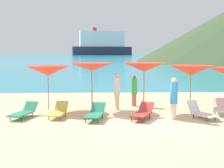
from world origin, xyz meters
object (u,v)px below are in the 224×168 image
Objects in this scene: umbrella_2 at (144,67)px; lounge_chair_4 at (220,107)px; umbrella_1 at (92,67)px; beachgoer_0 at (174,97)px; umbrella_3 at (191,70)px; lounge_chair_2 at (201,112)px; cruise_ship at (102,44)px; lounge_chair_3 at (142,112)px; lounge_chair_5 at (58,111)px; umbrella_0 at (48,71)px; lounge_chair_0 at (95,113)px; beachgoer_2 at (117,90)px; lounge_chair_6 at (24,112)px; beachgoer_1 at (134,90)px.

lounge_chair_4 is (3.44, -0.46, -1.81)m from umbrella_2.
umbrella_1 reaches higher than beachgoer_0.
lounge_chair_2 is (0.01, -1.62, -1.67)m from umbrella_3.
lounge_chair_3 is at bearing -100.57° from cruise_ship.
umbrella_1 is 1.00× the size of umbrella_2.
umbrella_2 is at bearing -175.93° from umbrella_3.
beachgoer_0 is at bearing 160.76° from lounge_chair_2.
lounge_chair_2 reaches higher than lounge_chair_5.
umbrella_0 is 3.67m from lounge_chair_0.
umbrella_1 is 1.02× the size of umbrella_3.
lounge_chair_4 is at bearing -8.75° from umbrella_0.
umbrella_0 is 0.04× the size of cruise_ship.
lounge_chair_3 is 1.44m from beachgoer_0.
beachgoer_2 reaches higher than lounge_chair_2.
lounge_chair_6 is 0.99× the size of beachgoer_0.
lounge_chair_0 is at bearing -159.34° from umbrella_3.
lounge_chair_2 is 0.89× the size of lounge_chair_4.
beachgoer_0 is (5.62, -2.42, -0.96)m from umbrella_0.
umbrella_1 is 1.38× the size of lounge_chair_0.
umbrella_2 is 5.75m from lounge_chair_6.
lounge_chair_0 is 1.01× the size of lounge_chair_4.
umbrella_0 is at bearing 174.85° from umbrella_3.
lounge_chair_5 is at bearing 175.81° from lounge_chair_0.
beachgoer_1 is (-0.04, 3.12, 0.56)m from lounge_chair_3.
beachgoer_1 is at bearing -100.57° from cruise_ship.
beachgoer_0 is (1.03, -1.64, -1.16)m from umbrella_2.
umbrella_2 is 3.27m from lounge_chair_0.
lounge_chair_0 is at bearing -154.09° from lounge_chair_3.
lounge_chair_3 is (1.98, 0.01, 0.02)m from lounge_chair_0.
lounge_chair_2 is 1.41m from beachgoer_0.
lounge_chair_3 is 2.42m from beachgoer_2.
umbrella_0 is 1.36× the size of lounge_chair_4.
lounge_chair_6 is at bearing -159.75° from lounge_chair_3.
lounge_chair_4 reaches higher than lounge_chair_0.
beachgoer_1 is (-3.74, 2.05, 0.57)m from lounge_chair_4.
lounge_chair_2 is 0.82× the size of beachgoer_2.
beachgoer_0 reaches higher than lounge_chair_6.
cruise_ship is at bearing 89.55° from umbrella_0.
umbrella_2 is 1.59× the size of lounge_chair_5.
beachgoer_0 is 0.97× the size of beachgoer_2.
lounge_chair_4 is 1.01× the size of beachgoer_1.
lounge_chair_3 is 1.01× the size of lounge_chair_4.
lounge_chair_4 is (1.19, -0.62, -1.65)m from umbrella_3.
umbrella_3 is at bearing 62.37° from lounge_chair_2.
umbrella_2 is 2.38m from lounge_chair_3.
cruise_ship is at bearing 90.64° from umbrella_2.
cruise_ship reaches higher than beachgoer_0.
beachgoer_0 is at bearing -100.27° from cruise_ship.
beachgoer_0 is (-1.22, -1.80, -1.00)m from umbrella_3.
umbrella_1 is (2.13, -0.06, 0.18)m from umbrella_0.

